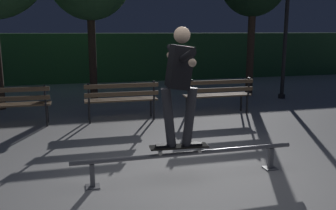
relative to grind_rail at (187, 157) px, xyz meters
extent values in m
plane|color=#ADAAA8|center=(0.00, -0.10, -0.29)|extent=(90.00, 90.00, 0.00)
cube|color=#2D5B33|center=(0.00, 10.22, 0.64)|extent=(24.00, 1.20, 1.86)
cylinder|color=slate|center=(0.00, 0.00, 0.05)|extent=(3.08, 0.06, 0.06)
cube|color=slate|center=(-1.26, 0.00, -0.14)|extent=(0.06, 0.06, 0.31)
cube|color=slate|center=(-1.26, 0.00, -0.28)|extent=(0.18, 0.18, 0.01)
cube|color=slate|center=(1.26, 0.00, -0.14)|extent=(0.06, 0.06, 0.31)
cube|color=slate|center=(1.26, 0.00, -0.28)|extent=(0.18, 0.18, 0.01)
cube|color=black|center=(-0.12, 0.00, 0.16)|extent=(0.79, 0.26, 0.02)
cube|color=black|center=(-0.12, 0.00, 0.17)|extent=(0.78, 0.24, 0.00)
cube|color=#9E9EA3|center=(0.15, -0.02, 0.14)|extent=(0.06, 0.17, 0.02)
cube|color=#9E9EA3|center=(-0.38, 0.02, 0.14)|extent=(0.06, 0.17, 0.02)
cylinder|color=beige|center=(0.14, -0.10, 0.10)|extent=(0.05, 0.03, 0.05)
cylinder|color=beige|center=(0.15, 0.06, 0.10)|extent=(0.05, 0.03, 0.05)
cylinder|color=beige|center=(-0.39, -0.06, 0.10)|extent=(0.05, 0.03, 0.05)
cylinder|color=beige|center=(-0.37, 0.10, 0.10)|extent=(0.05, 0.03, 0.05)
cube|color=black|center=(0.06, -0.01, 0.18)|extent=(0.27, 0.12, 0.03)
cube|color=black|center=(-0.30, 0.01, 0.18)|extent=(0.27, 0.12, 0.03)
cylinder|color=#333338|center=(0.02, -0.01, 0.56)|extent=(0.21, 0.14, 0.79)
cylinder|color=#333338|center=(-0.26, 0.01, 0.56)|extent=(0.21, 0.14, 0.79)
cube|color=black|center=(-0.12, 0.00, 1.22)|extent=(0.36, 0.38, 0.57)
cylinder|color=black|center=(-0.14, -0.38, 1.38)|extent=(0.13, 0.61, 0.21)
cylinder|color=black|center=(-0.09, 0.38, 1.38)|extent=(0.13, 0.61, 0.21)
sphere|color=beige|center=(-0.16, -0.66, 1.33)|extent=(0.09, 0.09, 0.09)
sphere|color=beige|center=(-0.07, 0.66, 1.33)|extent=(0.09, 0.09, 0.09)
sphere|color=beige|center=(-0.09, 0.00, 1.62)|extent=(0.21, 0.21, 0.21)
cube|color=black|center=(-2.01, 3.65, -0.07)|extent=(0.04, 0.04, 0.44)
cube|color=black|center=(-2.01, 3.33, -0.07)|extent=(0.04, 0.04, 0.44)
cube|color=black|center=(-2.01, 3.29, 0.37)|extent=(0.04, 0.04, 0.44)
cube|color=brown|center=(-2.71, 3.63, 0.17)|extent=(1.60, 0.10, 0.04)
cube|color=brown|center=(-2.71, 3.49, 0.17)|extent=(1.60, 0.10, 0.04)
cube|color=brown|center=(-2.71, 3.35, 0.17)|extent=(1.60, 0.10, 0.04)
cube|color=brown|center=(-2.71, 3.28, 0.33)|extent=(1.60, 0.04, 0.09)
cube|color=brown|center=(-2.71, 3.28, 0.51)|extent=(1.60, 0.04, 0.09)
cube|color=black|center=(0.28, 3.65, -0.07)|extent=(0.04, 0.04, 0.44)
cube|color=black|center=(0.27, 3.33, -0.07)|extent=(0.04, 0.04, 0.44)
cube|color=black|center=(0.27, 3.29, 0.37)|extent=(0.04, 0.04, 0.44)
cube|color=black|center=(-1.13, 3.66, -0.07)|extent=(0.04, 0.04, 0.44)
cube|color=black|center=(-1.13, 3.34, -0.07)|extent=(0.04, 0.04, 0.44)
cube|color=black|center=(-1.13, 3.30, 0.37)|extent=(0.04, 0.04, 0.44)
cube|color=brown|center=(-0.43, 3.63, 0.17)|extent=(1.60, 0.10, 0.04)
cube|color=brown|center=(-0.43, 3.49, 0.17)|extent=(1.60, 0.10, 0.04)
cube|color=brown|center=(-0.43, 3.35, 0.17)|extent=(1.60, 0.10, 0.04)
cube|color=brown|center=(-0.43, 3.28, 0.33)|extent=(1.60, 0.04, 0.09)
cube|color=brown|center=(-0.43, 3.28, 0.51)|extent=(1.60, 0.04, 0.09)
cube|color=black|center=(2.56, 3.65, -0.07)|extent=(0.04, 0.04, 0.44)
cube|color=black|center=(2.56, 3.33, -0.07)|extent=(0.04, 0.04, 0.44)
cube|color=black|center=(2.56, 3.29, 0.37)|extent=(0.04, 0.04, 0.44)
cube|color=black|center=(1.15, 3.66, -0.07)|extent=(0.04, 0.04, 0.44)
cube|color=black|center=(1.15, 3.34, -0.07)|extent=(0.04, 0.04, 0.44)
cube|color=black|center=(1.15, 3.30, 0.37)|extent=(0.04, 0.04, 0.44)
cube|color=brown|center=(1.85, 3.63, 0.17)|extent=(1.60, 0.10, 0.04)
cube|color=brown|center=(1.85, 3.49, 0.17)|extent=(1.60, 0.10, 0.04)
cube|color=brown|center=(1.85, 3.35, 0.17)|extent=(1.60, 0.10, 0.04)
cube|color=brown|center=(1.85, 3.28, 0.33)|extent=(1.60, 0.04, 0.09)
cube|color=brown|center=(1.85, 3.28, 0.51)|extent=(1.60, 0.04, 0.09)
cylinder|color=#3D2D23|center=(3.84, 5.76, 1.02)|extent=(0.22, 0.22, 2.62)
cylinder|color=#3D2D23|center=(-0.86, 6.36, 0.98)|extent=(0.22, 0.22, 2.54)
cylinder|color=black|center=(4.50, 4.96, 1.51)|extent=(0.11, 0.11, 3.60)
cylinder|color=black|center=(4.50, 4.96, -0.23)|extent=(0.20, 0.20, 0.12)
camera|label=1|loc=(-1.44, -4.47, 1.67)|focal=39.13mm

